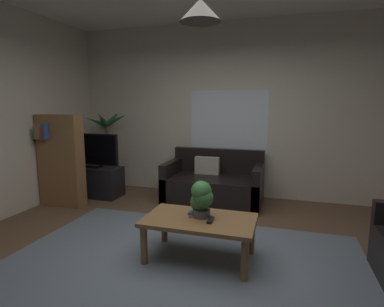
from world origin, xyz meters
TOP-DOWN VIEW (x-y plane):
  - floor at (0.00, 0.00)m, footprint 5.42×4.90m
  - rug at (0.00, -0.20)m, footprint 3.52×2.70m
  - wall_back at (0.00, 2.48)m, footprint 5.54×0.06m
  - window_pane at (-0.02, 2.45)m, footprint 1.30×0.01m
  - couch_under_window at (-0.15, 1.96)m, footprint 1.51×0.85m
  - coffee_table at (0.13, 0.13)m, footprint 1.10×0.64m
  - book_on_table_0 at (0.08, 0.16)m, footprint 0.12×0.12m
  - book_on_table_1 at (0.08, 0.16)m, footprint 0.14×0.10m
  - remote_on_table_0 at (0.26, 0.08)m, footprint 0.06×0.16m
  - potted_plant_on_table at (0.14, 0.16)m, footprint 0.24×0.24m
  - tv_stand at (-2.16, 1.70)m, footprint 0.90×0.44m
  - tv at (-2.16, 1.68)m, footprint 0.93×0.16m
  - potted_palm_corner at (-2.23, 2.23)m, footprint 0.87×0.70m
  - bookshelf_corner at (-2.35, 1.12)m, footprint 0.70×0.31m
  - pendant_lamp at (0.13, 0.13)m, footprint 0.38×0.38m

SIDE VIEW (x-z plane):
  - floor at x=0.00m, z-range -0.02..0.00m
  - rug at x=0.00m, z-range 0.00..0.01m
  - tv_stand at x=-2.16m, z-range 0.00..0.50m
  - couch_under_window at x=-0.15m, z-range -0.14..0.68m
  - coffee_table at x=0.13m, z-range 0.15..0.58m
  - remote_on_table_0 at x=0.26m, z-range 0.43..0.45m
  - book_on_table_0 at x=0.08m, z-range 0.43..0.45m
  - book_on_table_1 at x=0.08m, z-range 0.45..0.48m
  - potted_palm_corner at x=-2.23m, z-range -0.13..1.37m
  - potted_plant_on_table at x=0.14m, z-range 0.44..0.82m
  - bookshelf_corner at x=-2.35m, z-range 0.01..1.41m
  - tv at x=-2.16m, z-range 0.51..1.08m
  - window_pane at x=-0.02m, z-range 0.72..1.78m
  - wall_back at x=0.00m, z-range 0.00..2.88m
  - pendant_lamp at x=0.13m, z-range 2.09..2.69m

